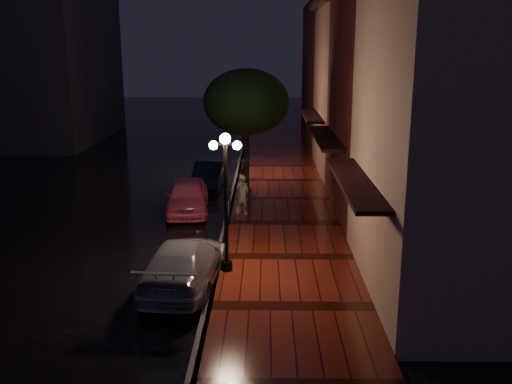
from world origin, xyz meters
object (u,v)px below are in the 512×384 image
(streetlamp_far, at_px, (244,129))
(pink_car, at_px, (188,196))
(streetlamp_near, at_px, (226,194))
(woman_with_umbrella, at_px, (243,178))
(silver_car, at_px, (184,263))
(parking_meter, at_px, (230,203))
(street_tree, at_px, (246,104))
(navy_car, at_px, (209,175))

(streetlamp_far, distance_m, pink_car, 7.62)
(streetlamp_near, xyz_separation_m, woman_with_umbrella, (0.25, 6.24, -0.91))
(streetlamp_near, relative_size, silver_car, 0.87)
(parking_meter, bearing_deg, street_tree, 75.70)
(parking_meter, bearing_deg, streetlamp_far, 78.76)
(streetlamp_near, height_order, streetlamp_far, same)
(streetlamp_far, relative_size, parking_meter, 3.14)
(navy_car, relative_size, silver_car, 0.82)
(streetlamp_far, distance_m, street_tree, 3.44)
(silver_car, relative_size, parking_meter, 3.59)
(streetlamp_near, height_order, woman_with_umbrella, streetlamp_near)
(street_tree, distance_m, navy_car, 4.09)
(navy_car, bearing_deg, street_tree, -9.55)
(streetlamp_near, xyz_separation_m, silver_car, (-1.20, -0.86, -1.88))
(silver_car, bearing_deg, woman_with_umbrella, -96.76)
(silver_car, bearing_deg, pink_car, -78.26)
(pink_car, xyz_separation_m, woman_with_umbrella, (2.40, -0.69, 0.96))
(streetlamp_far, relative_size, navy_car, 1.07)
(pink_car, relative_size, silver_car, 0.87)
(streetlamp_far, height_order, pink_car, streetlamp_far)
(street_tree, height_order, silver_car, street_tree)
(streetlamp_far, xyz_separation_m, woman_with_umbrella, (0.25, -7.76, -0.91))
(streetlamp_near, bearing_deg, navy_car, 98.35)
(woman_with_umbrella, height_order, parking_meter, woman_with_umbrella)
(street_tree, xyz_separation_m, silver_car, (-1.46, -11.85, -3.53))
(pink_car, height_order, woman_with_umbrella, woman_with_umbrella)
(streetlamp_near, distance_m, woman_with_umbrella, 6.31)
(streetlamp_near, bearing_deg, street_tree, 88.65)
(streetlamp_near, bearing_deg, silver_car, -144.25)
(streetlamp_far, xyz_separation_m, pink_car, (-2.15, -7.07, -1.87))
(woman_with_umbrella, bearing_deg, parking_meter, 93.01)
(street_tree, relative_size, woman_with_umbrella, 2.48)
(pink_car, xyz_separation_m, silver_car, (0.95, -7.79, -0.01))
(parking_meter, bearing_deg, silver_car, -109.78)
(street_tree, height_order, woman_with_umbrella, street_tree)
(streetlamp_far, relative_size, street_tree, 0.74)
(streetlamp_far, bearing_deg, pink_car, -106.90)
(streetlamp_near, bearing_deg, pink_car, 107.22)
(streetlamp_near, bearing_deg, parking_meter, 92.33)
(streetlamp_far, height_order, parking_meter, streetlamp_far)
(silver_car, height_order, woman_with_umbrella, woman_with_umbrella)
(pink_car, distance_m, navy_car, 4.48)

